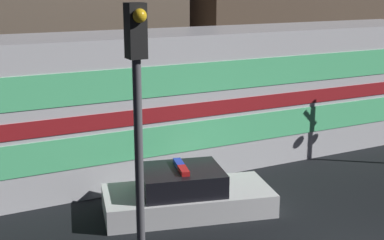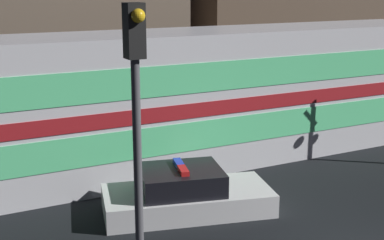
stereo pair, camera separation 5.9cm
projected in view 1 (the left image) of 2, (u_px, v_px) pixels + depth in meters
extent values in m
cube|color=silver|center=(196.00, 98.00, 17.10)|extent=(18.74, 2.95, 4.30)
cube|color=maroon|center=(219.00, 108.00, 15.82)|extent=(18.37, 0.03, 0.43)
cube|color=#59D88C|center=(218.00, 133.00, 16.02)|extent=(17.81, 0.02, 0.86)
cube|color=#59D88C|center=(219.00, 76.00, 15.59)|extent=(17.81, 0.02, 0.86)
cube|color=silver|center=(188.00, 200.00, 13.76)|extent=(4.61, 2.86, 0.59)
cube|color=black|center=(181.00, 180.00, 13.58)|extent=(2.39, 2.11, 0.57)
cube|color=red|center=(184.00, 171.00, 13.22)|extent=(0.33, 0.60, 0.12)
cube|color=blue|center=(179.00, 163.00, 13.76)|extent=(0.33, 0.60, 0.12)
cylinder|color=#4C4C51|center=(140.00, 188.00, 9.32)|extent=(0.15, 0.15, 4.53)
cube|color=black|center=(136.00, 31.00, 8.65)|extent=(0.30, 0.30, 0.90)
sphere|color=gold|center=(140.00, 16.00, 8.42)|extent=(0.23, 0.23, 0.23)
cube|color=brown|center=(78.00, 45.00, 23.85)|extent=(7.68, 6.91, 6.08)
cube|color=brown|center=(288.00, 15.00, 28.67)|extent=(11.97, 5.53, 8.09)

